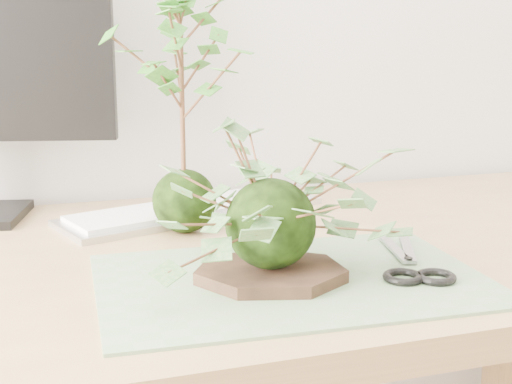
% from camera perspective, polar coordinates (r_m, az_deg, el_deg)
% --- Properties ---
extents(desk, '(1.60, 0.70, 0.74)m').
position_cam_1_polar(desk, '(1.02, -3.93, -9.45)').
color(desk, tan).
rests_on(desk, ground_plane).
extents(cutting_mat, '(0.48, 0.34, 0.00)m').
position_cam_1_polar(cutting_mat, '(0.87, 2.84, -7.01)').
color(cutting_mat, gray).
rests_on(cutting_mat, desk).
extents(stone_dish, '(0.23, 0.23, 0.01)m').
position_cam_1_polar(stone_dish, '(0.87, 1.17, -6.51)').
color(stone_dish, black).
rests_on(stone_dish, cutting_mat).
extents(ivy_kokedama, '(0.39, 0.39, 0.22)m').
position_cam_1_polar(ivy_kokedama, '(0.84, 1.20, 0.84)').
color(ivy_kokedama, black).
rests_on(ivy_kokedama, stone_dish).
extents(maple_kokedama, '(0.28, 0.28, 0.40)m').
position_cam_1_polar(maple_kokedama, '(1.05, -6.05, 11.82)').
color(maple_kokedama, black).
rests_on(maple_kokedama, desk).
extents(keyboard, '(0.47, 0.26, 0.02)m').
position_cam_1_polar(keyboard, '(1.19, -5.00, -1.40)').
color(keyboard, '#BBBBBD').
rests_on(keyboard, desk).
extents(scissors, '(0.10, 0.21, 0.01)m').
position_cam_1_polar(scissors, '(0.91, 13.14, -6.08)').
color(scissors, '#94949E').
rests_on(scissors, cutting_mat).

